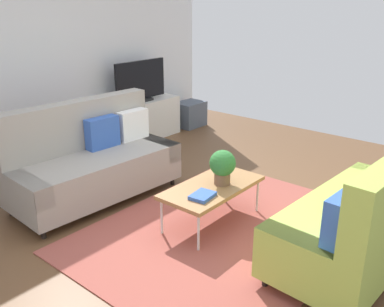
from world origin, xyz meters
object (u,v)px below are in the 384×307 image
Objects in this scene: vase_0 at (110,102)px; bottle_0 at (121,102)px; tv at (141,82)px; storage_trunk at (190,114)px; coffee_table at (212,188)px; potted_plant at (223,165)px; couch_green at (366,217)px; table_book_0 at (203,196)px; couch_beige at (93,161)px; bottle_1 at (126,100)px; tv_console at (141,120)px.

bottle_0 is (0.15, -0.09, -0.02)m from vase_0.
storage_trunk is (1.10, -0.08, -0.73)m from tv.
coffee_table is 3.57m from storage_trunk.
couch_green is at bearing -82.13° from potted_plant.
storage_trunk is 2.17× the size of table_book_0.
storage_trunk is at bearing 43.94° from coffee_table.
couch_green is 11.19× the size of vase_0.
table_book_0 is (0.10, -1.52, -0.01)m from couch_beige.
bottle_1 is at bearing -19.91° from vase_0.
bottle_0 is at bearing -30.82° from vase_0.
vase_0 is (1.27, 1.20, 0.28)m from couch_beige.
coffee_table is (0.38, -1.42, -0.05)m from couch_beige.
table_book_0 is at bearing 96.97° from couch_beige.
coffee_table is at bearing -136.06° from storage_trunk.
storage_trunk is at bearing 45.60° from potted_plant.
potted_plant is at bearing 110.92° from couch_beige.
couch_beige is at bearing -141.84° from bottle_0.
couch_green is 12.53× the size of bottle_1.
couch_green reaches higher than tv_console.
couch_beige is at bearing -160.32° from storage_trunk.
tv reaches higher than couch_green.
couch_beige is at bearing -148.45° from tv.
couch_green is at bearing -98.51° from vase_0.
vase_0 is at bearing 71.31° from coffee_table.
tv_console is 1.11m from storage_trunk.
vase_0 is 1.23× the size of bottle_0.
couch_green is 13.72× the size of bottle_0.
tv is 2.80× the size of potted_plant.
table_book_0 is (-2.84, -2.57, 0.22)m from storage_trunk.
tv is 0.41m from bottle_1.
couch_beige is 1.77× the size of coffee_table.
bottle_0 is at bearing 63.43° from table_book_0.
couch_green reaches higher than potted_plant.
couch_green is 3.74× the size of storage_trunk.
bottle_0 is (0.76, 3.95, 0.27)m from couch_green.
tv reaches higher than table_book_0.
coffee_table is at bearing 150.89° from potted_plant.
bottle_1 reaches higher than table_book_0.
bottle_1 is (0.85, 3.95, 0.28)m from couch_green.
couch_beige reaches higher than bottle_1.
tv reaches higher than vase_0.
couch_beige is 1.82m from bottle_0.
bottle_1 is at bearing 61.76° from table_book_0.
tv_console is 3.93× the size of potted_plant.
storage_trunk is (2.57, 2.47, -0.17)m from coffee_table.
storage_trunk is (2.95, 1.05, -0.23)m from couch_beige.
storage_trunk is at bearing 62.80° from couch_green.
tv is (1.18, 3.97, 0.51)m from couch_green.
bottle_0 is at bearing 180.00° from bottle_1.
storage_trunk is 1.52m from bottle_1.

